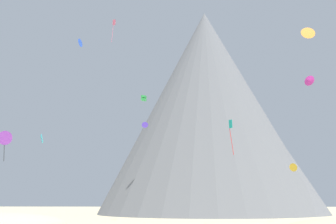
{
  "coord_description": "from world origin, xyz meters",
  "views": [
    {
      "loc": [
        6.63,
        -28.64,
        3.51
      ],
      "look_at": [
        3.5,
        34.59,
        17.71
      ],
      "focal_mm": 42.19,
      "sensor_mm": 36.0,
      "label": 1
    }
  ],
  "objects_px": {
    "rock_massif": "(218,121)",
    "kite_gold_low": "(294,167)",
    "kite_cyan_low": "(42,139)",
    "kite_green_mid": "(144,98)",
    "kite_teal_mid": "(231,129)",
    "kite_violet_low": "(5,138)",
    "kite_rainbow_high": "(114,26)",
    "kite_blue_high": "(80,43)",
    "kite_magenta_mid": "(309,80)",
    "kite_orange_mid": "(308,34)",
    "kite_indigo_mid": "(145,125)"
  },
  "relations": [
    {
      "from": "kite_violet_low",
      "to": "kite_gold_low",
      "type": "relative_size",
      "value": 4.04
    },
    {
      "from": "kite_magenta_mid",
      "to": "kite_gold_low",
      "type": "relative_size",
      "value": 1.48
    },
    {
      "from": "kite_teal_mid",
      "to": "kite_rainbow_high",
      "type": "bearing_deg",
      "value": -116.76
    },
    {
      "from": "kite_magenta_mid",
      "to": "kite_blue_high",
      "type": "xyz_separation_m",
      "value": [
        -45.26,
        20.61,
        16.17
      ]
    },
    {
      "from": "rock_massif",
      "to": "kite_orange_mid",
      "type": "distance_m",
      "value": 61.03
    },
    {
      "from": "kite_rainbow_high",
      "to": "kite_blue_high",
      "type": "relative_size",
      "value": 2.56
    },
    {
      "from": "kite_teal_mid",
      "to": "kite_gold_low",
      "type": "bearing_deg",
      "value": 99.97
    },
    {
      "from": "rock_massif",
      "to": "kite_gold_low",
      "type": "relative_size",
      "value": 62.75
    },
    {
      "from": "kite_magenta_mid",
      "to": "kite_orange_mid",
      "type": "distance_m",
      "value": 17.87
    },
    {
      "from": "rock_massif",
      "to": "kite_teal_mid",
      "type": "distance_m",
      "value": 49.31
    },
    {
      "from": "kite_cyan_low",
      "to": "kite_rainbow_high",
      "type": "relative_size",
      "value": 0.27
    },
    {
      "from": "kite_cyan_low",
      "to": "kite_green_mid",
      "type": "xyz_separation_m",
      "value": [
        16.74,
        4.77,
        8.12
      ]
    },
    {
      "from": "kite_blue_high",
      "to": "kite_cyan_low",
      "type": "bearing_deg",
      "value": 14.3
    },
    {
      "from": "kite_green_mid",
      "to": "kite_rainbow_high",
      "type": "bearing_deg",
      "value": 47.7
    },
    {
      "from": "kite_indigo_mid",
      "to": "kite_orange_mid",
      "type": "bearing_deg",
      "value": 118.53
    },
    {
      "from": "kite_orange_mid",
      "to": "kite_rainbow_high",
      "type": "xyz_separation_m",
      "value": [
        -31.27,
        32.57,
        16.87
      ]
    },
    {
      "from": "kite_green_mid",
      "to": "kite_indigo_mid",
      "type": "distance_m",
      "value": 17.09
    },
    {
      "from": "kite_cyan_low",
      "to": "kite_gold_low",
      "type": "relative_size",
      "value": 1.21
    },
    {
      "from": "rock_massif",
      "to": "kite_violet_low",
      "type": "height_order",
      "value": "rock_massif"
    },
    {
      "from": "kite_green_mid",
      "to": "kite_gold_low",
      "type": "relative_size",
      "value": 0.84
    },
    {
      "from": "kite_green_mid",
      "to": "kite_magenta_mid",
      "type": "height_order",
      "value": "kite_magenta_mid"
    },
    {
      "from": "kite_teal_mid",
      "to": "kite_orange_mid",
      "type": "relative_size",
      "value": 3.08
    },
    {
      "from": "kite_orange_mid",
      "to": "kite_blue_high",
      "type": "relative_size",
      "value": 0.84
    },
    {
      "from": "rock_massif",
      "to": "kite_violet_low",
      "type": "distance_m",
      "value": 60.81
    },
    {
      "from": "kite_violet_low",
      "to": "kite_gold_low",
      "type": "distance_m",
      "value": 45.44
    },
    {
      "from": "kite_orange_mid",
      "to": "rock_massif",
      "type": "bearing_deg",
      "value": -80.68
    },
    {
      "from": "kite_teal_mid",
      "to": "kite_indigo_mid",
      "type": "bearing_deg",
      "value": -134.42
    },
    {
      "from": "rock_massif",
      "to": "kite_indigo_mid",
      "type": "xyz_separation_m",
      "value": [
        -17.94,
        -21.04,
        -5.08
      ]
    },
    {
      "from": "rock_massif",
      "to": "kite_cyan_low",
      "type": "distance_m",
      "value": 55.26
    },
    {
      "from": "kite_gold_low",
      "to": "kite_blue_high",
      "type": "xyz_separation_m",
      "value": [
        -40.35,
        25.83,
        31.03
      ]
    },
    {
      "from": "kite_gold_low",
      "to": "kite_indigo_mid",
      "type": "xyz_separation_m",
      "value": [
        -25.01,
        27.72,
        11.81
      ]
    },
    {
      "from": "kite_magenta_mid",
      "to": "kite_rainbow_high",
      "type": "distance_m",
      "value": 43.37
    },
    {
      "from": "kite_teal_mid",
      "to": "kite_gold_low",
      "type": "distance_m",
      "value": 10.65
    },
    {
      "from": "kite_magenta_mid",
      "to": "kite_cyan_low",
      "type": "bearing_deg",
      "value": -134.31
    },
    {
      "from": "kite_violet_low",
      "to": "kite_gold_low",
      "type": "xyz_separation_m",
      "value": [
        45.06,
        -2.77,
        -5.12
      ]
    },
    {
      "from": "kite_cyan_low",
      "to": "kite_teal_mid",
      "type": "bearing_deg",
      "value": -81.53
    },
    {
      "from": "kite_blue_high",
      "to": "kite_indigo_mid",
      "type": "distance_m",
      "value": 24.67
    },
    {
      "from": "kite_violet_low",
      "to": "kite_blue_high",
      "type": "height_order",
      "value": "kite_blue_high"
    },
    {
      "from": "rock_massif",
      "to": "kite_magenta_mid",
      "type": "distance_m",
      "value": 45.2
    },
    {
      "from": "kite_violet_low",
      "to": "kite_teal_mid",
      "type": "height_order",
      "value": "kite_teal_mid"
    },
    {
      "from": "kite_violet_low",
      "to": "kite_indigo_mid",
      "type": "distance_m",
      "value": 32.7
    },
    {
      "from": "kite_green_mid",
      "to": "kite_blue_high",
      "type": "bearing_deg",
      "value": 57.02
    },
    {
      "from": "kite_magenta_mid",
      "to": "kite_rainbow_high",
      "type": "xyz_separation_m",
      "value": [
        -36.39,
        15.47,
        17.81
      ]
    },
    {
      "from": "kite_orange_mid",
      "to": "kite_indigo_mid",
      "type": "bearing_deg",
      "value": -55.07
    },
    {
      "from": "rock_massif",
      "to": "kite_gold_low",
      "type": "distance_m",
      "value": 52.08
    },
    {
      "from": "kite_green_mid",
      "to": "kite_teal_mid",
      "type": "bearing_deg",
      "value": -115.89
    },
    {
      "from": "kite_orange_mid",
      "to": "kite_indigo_mid",
      "type": "relative_size",
      "value": 1.22
    },
    {
      "from": "rock_massif",
      "to": "kite_teal_mid",
      "type": "xyz_separation_m",
      "value": [
        -1.79,
        -48.02,
        -11.03
      ]
    },
    {
      "from": "kite_violet_low",
      "to": "kite_blue_high",
      "type": "bearing_deg",
      "value": -137.01
    },
    {
      "from": "kite_violet_low",
      "to": "kite_teal_mid",
      "type": "xyz_separation_m",
      "value": [
        36.2,
        -2.03,
        0.75
      ]
    }
  ]
}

